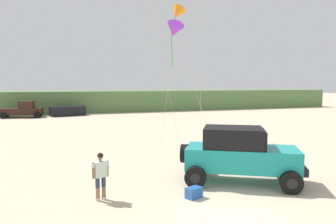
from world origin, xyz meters
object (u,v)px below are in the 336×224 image
(cooler_box, at_px, (194,193))
(kite_yellow_diamond, at_px, (177,13))
(jeep, at_px, (240,154))
(distant_pickup, at_px, (23,110))
(kite_green_box, at_px, (174,30))
(distant_sedan, at_px, (68,111))
(person_watching, at_px, (100,174))

(cooler_box, relative_size, kite_yellow_diamond, 0.06)
(jeep, bearing_deg, distant_pickup, 109.56)
(jeep, relative_size, kite_green_box, 0.63)
(distant_sedan, height_order, kite_yellow_diamond, kite_yellow_diamond)
(kite_green_box, bearing_deg, kite_yellow_diamond, 67.54)
(person_watching, relative_size, distant_pickup, 0.35)
(jeep, bearing_deg, kite_green_box, 92.31)
(cooler_box, bearing_deg, kite_green_box, 52.18)
(person_watching, relative_size, cooler_box, 2.98)
(person_watching, bearing_deg, kite_green_box, 53.42)
(cooler_box, xyz_separation_m, distant_sedan, (-3.32, 32.13, 0.41))
(distant_sedan, bearing_deg, cooler_box, -97.15)
(jeep, relative_size, kite_yellow_diamond, 0.50)
(jeep, bearing_deg, person_watching, -178.24)
(kite_yellow_diamond, bearing_deg, distant_pickup, 123.35)
(cooler_box, relative_size, distant_pickup, 0.12)
(distant_pickup, xyz_separation_m, kite_yellow_diamond, (12.54, -19.06, 8.29))
(person_watching, distance_m, distant_sedan, 31.28)
(distant_pickup, relative_size, kite_green_box, 0.60)
(person_watching, xyz_separation_m, kite_yellow_diamond, (7.23, 11.80, 8.29))
(kite_yellow_diamond, xyz_separation_m, kite_green_box, (-1.92, -4.65, -2.06))
(distant_pickup, relative_size, distant_sedan, 1.13)
(person_watching, xyz_separation_m, cooler_box, (3.12, -0.86, -0.75))
(person_watching, bearing_deg, jeep, 1.76)
(person_watching, bearing_deg, cooler_box, -15.38)
(person_watching, distance_m, kite_green_box, 10.87)
(jeep, relative_size, distant_pickup, 1.05)
(jeep, xyz_separation_m, kite_green_box, (-0.28, 6.98, 5.97))
(person_watching, bearing_deg, distant_sedan, 90.37)
(cooler_box, height_order, distant_pickup, distant_pickup)
(distant_sedan, bearing_deg, distant_pickup, 171.53)
(distant_pickup, xyz_separation_m, kite_green_box, (10.62, -23.71, 6.23))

